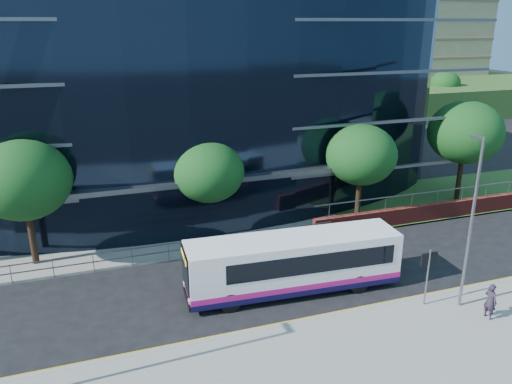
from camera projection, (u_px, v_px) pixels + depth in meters
name	position (u px, v px, depth m)	size (l,w,h in m)	color
ground	(322.00, 306.00, 23.44)	(200.00, 200.00, 0.00)	black
pavement_near	(380.00, 372.00, 18.94)	(80.00, 8.00, 0.15)	gray
kerb	(331.00, 316.00, 22.52)	(80.00, 0.25, 0.16)	gray
yellow_line_outer	(329.00, 315.00, 22.72)	(80.00, 0.08, 0.01)	gold
yellow_line_inner	(328.00, 313.00, 22.85)	(80.00, 0.08, 0.01)	gold
far_forecourt	(159.00, 233.00, 31.43)	(50.00, 8.00, 0.10)	gray
glass_office	(159.00, 86.00, 38.29)	(44.00, 23.10, 16.00)	black
guard_railings	(132.00, 253.00, 26.99)	(24.00, 0.05, 1.10)	slate
apartment_block	(347.00, 32.00, 80.88)	(60.00, 42.00, 30.00)	#2D511E
street_sign	(428.00, 266.00, 22.70)	(0.85, 0.09, 2.80)	slate
tree_far_a	(23.00, 180.00, 25.94)	(4.95, 4.95, 6.98)	black
tree_far_b	(209.00, 172.00, 29.66)	(4.29, 4.29, 6.05)	black
tree_far_c	(361.00, 155.00, 32.17)	(4.62, 4.62, 6.51)	black
tree_far_d	(465.00, 132.00, 35.62)	(5.28, 5.28, 7.44)	black
tree_dist_e	(354.00, 88.00, 65.14)	(4.62, 4.62, 6.51)	black
tree_dist_f	(445.00, 84.00, 71.94)	(4.29, 4.29, 6.05)	black
streetlight_east	(471.00, 220.00, 21.90)	(0.15, 0.77, 8.00)	slate
city_bus	(295.00, 263.00, 24.38)	(10.67, 3.04, 2.85)	white
pedestrian	(490.00, 301.00, 22.01)	(0.61, 0.40, 1.68)	#2B2031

